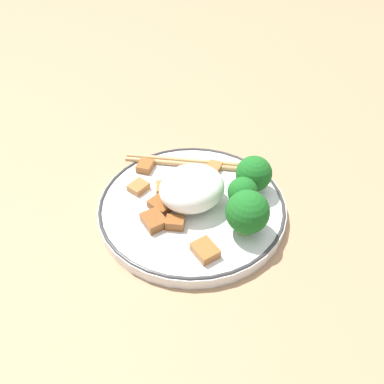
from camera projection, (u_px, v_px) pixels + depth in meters
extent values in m
plane|color=#9E7A56|center=(192.00, 211.00, 0.54)|extent=(3.00, 3.00, 0.00)
cylinder|color=white|center=(192.00, 207.00, 0.54)|extent=(0.27, 0.27, 0.02)
torus|color=#333333|center=(192.00, 202.00, 0.53)|extent=(0.26, 0.26, 0.00)
ellipsoid|color=white|center=(189.00, 187.00, 0.51)|extent=(0.09, 0.08, 0.05)
cylinder|color=#72AD4C|center=(245.00, 227.00, 0.49)|extent=(0.02, 0.02, 0.01)
sphere|color=#19601E|center=(247.00, 212.00, 0.47)|extent=(0.06, 0.06, 0.06)
cylinder|color=#72AD4C|center=(241.00, 204.00, 0.52)|extent=(0.02, 0.02, 0.02)
sphere|color=#19601E|center=(243.00, 192.00, 0.50)|extent=(0.04, 0.04, 0.04)
cylinder|color=#72AD4C|center=(252.00, 187.00, 0.55)|extent=(0.02, 0.02, 0.01)
sphere|color=#19601E|center=(254.00, 174.00, 0.53)|extent=(0.05, 0.05, 0.05)
cube|color=#9E6633|center=(213.00, 169.00, 0.58)|extent=(0.04, 0.04, 0.01)
cube|color=#9E6633|center=(167.00, 188.00, 0.55)|extent=(0.04, 0.04, 0.01)
cube|color=brown|center=(162.00, 204.00, 0.52)|extent=(0.04, 0.04, 0.01)
cube|color=#995B28|center=(205.00, 250.00, 0.46)|extent=(0.03, 0.03, 0.01)
cube|color=brown|center=(175.00, 223.00, 0.49)|extent=(0.03, 0.03, 0.01)
cube|color=brown|center=(145.00, 166.00, 0.58)|extent=(0.03, 0.03, 0.01)
cube|color=brown|center=(154.00, 221.00, 0.49)|extent=(0.03, 0.03, 0.01)
cube|color=#9E6633|center=(138.00, 187.00, 0.55)|extent=(0.03, 0.03, 0.01)
cylinder|color=#AD8451|center=(196.00, 161.00, 0.59)|extent=(0.18, 0.15, 0.01)
cylinder|color=#AD8451|center=(195.00, 165.00, 0.59)|extent=(0.18, 0.15, 0.01)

